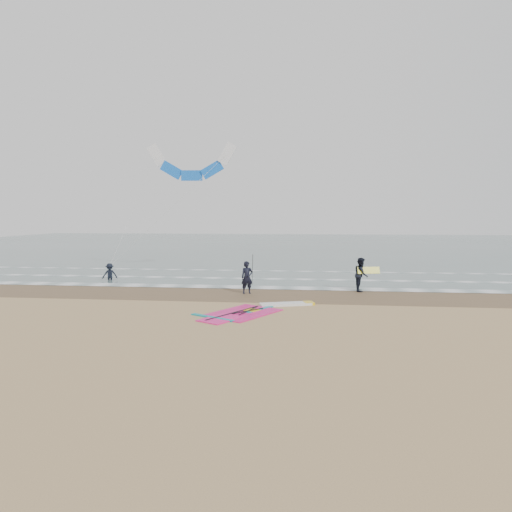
# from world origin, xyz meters

# --- Properties ---
(ground) EXTENTS (120.00, 120.00, 0.00)m
(ground) POSITION_xyz_m (0.00, 0.00, 0.00)
(ground) COLOR tan
(ground) RESTS_ON ground
(sea_water) EXTENTS (120.00, 80.00, 0.02)m
(sea_water) POSITION_xyz_m (0.00, 48.00, 0.01)
(sea_water) COLOR #47605E
(sea_water) RESTS_ON ground
(wet_sand_band) EXTENTS (120.00, 5.00, 0.01)m
(wet_sand_band) POSITION_xyz_m (0.00, 6.00, 0.00)
(wet_sand_band) COLOR brown
(wet_sand_band) RESTS_ON ground
(foam_waterline) EXTENTS (120.00, 9.15, 0.02)m
(foam_waterline) POSITION_xyz_m (0.00, 10.44, 0.03)
(foam_waterline) COLOR white
(foam_waterline) RESTS_ON ground
(windsurf_rig) EXTENTS (5.39, 5.11, 0.13)m
(windsurf_rig) POSITION_xyz_m (-0.02, 1.55, 0.03)
(windsurf_rig) COLOR white
(windsurf_rig) RESTS_ON ground
(person_standing) EXTENTS (0.77, 0.64, 1.80)m
(person_standing) POSITION_xyz_m (-1.04, 6.13, 0.90)
(person_standing) COLOR black
(person_standing) RESTS_ON ground
(person_walking) EXTENTS (0.81, 1.00, 1.94)m
(person_walking) POSITION_xyz_m (5.32, 7.63, 0.97)
(person_walking) COLOR black
(person_walking) RESTS_ON ground
(person_wading) EXTENTS (1.10, 0.83, 1.51)m
(person_wading) POSITION_xyz_m (-10.78, 10.10, 0.75)
(person_wading) COLOR black
(person_wading) RESTS_ON ground
(held_pole) EXTENTS (0.17, 0.86, 1.82)m
(held_pole) POSITION_xyz_m (-0.74, 6.13, 1.32)
(held_pole) COLOR black
(held_pole) RESTS_ON ground
(carried_kiteboard) EXTENTS (1.30, 0.51, 0.39)m
(carried_kiteboard) POSITION_xyz_m (5.72, 7.53, 1.23)
(carried_kiteboard) COLOR yellow
(carried_kiteboard) RESTS_ON ground
(surf_kite) EXTENTS (7.86, 4.78, 8.74)m
(surf_kite) POSITION_xyz_m (-6.34, 14.73, 8.03)
(surf_kite) COLOR white
(surf_kite) RESTS_ON ground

